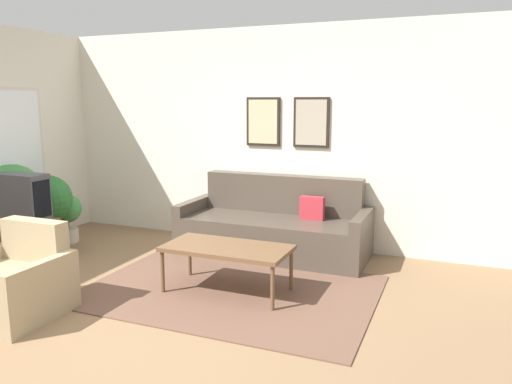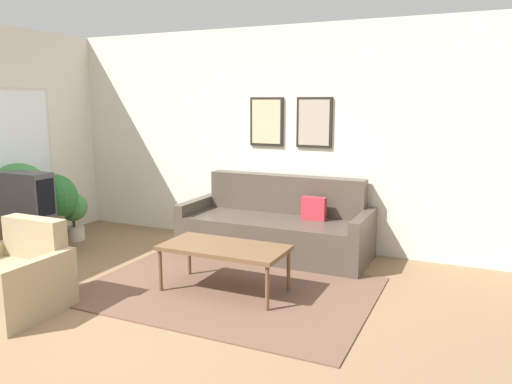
# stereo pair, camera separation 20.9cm
# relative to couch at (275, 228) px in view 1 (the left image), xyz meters

# --- Properties ---
(ground_plane) EXTENTS (16.00, 16.00, 0.00)m
(ground_plane) POSITION_rel_couch_xyz_m (-0.51, -2.35, -0.31)
(ground_plane) COLOR #846647
(area_rug) EXTENTS (2.72, 1.92, 0.01)m
(area_rug) POSITION_rel_couch_xyz_m (0.02, -1.29, -0.30)
(area_rug) COLOR brown
(area_rug) RESTS_ON ground_plane
(wall_back) EXTENTS (8.00, 0.09, 2.70)m
(wall_back) POSITION_rel_couch_xyz_m (-0.51, 0.46, 1.04)
(wall_back) COLOR silver
(wall_back) RESTS_ON ground_plane
(couch) EXTENTS (2.21, 0.90, 0.91)m
(couch) POSITION_rel_couch_xyz_m (0.00, 0.00, 0.00)
(couch) COLOR #4C4238
(couch) RESTS_ON ground_plane
(coffee_table) EXTENTS (1.19, 0.59, 0.46)m
(coffee_table) POSITION_rel_couch_xyz_m (0.01, -1.33, 0.11)
(coffee_table) COLOR brown
(coffee_table) RESTS_ON ground_plane
(tv_stand) EXTENTS (0.64, 0.45, 0.51)m
(tv_stand) POSITION_rel_couch_xyz_m (-2.43, -1.44, -0.05)
(tv_stand) COLOR brown
(tv_stand) RESTS_ON ground_plane
(tv) EXTENTS (0.61, 0.28, 0.51)m
(tv) POSITION_rel_couch_xyz_m (-2.43, -1.44, 0.46)
(tv) COLOR #424247
(tv) RESTS_ON tv_stand
(armchair) EXTENTS (0.81, 0.76, 0.77)m
(armchair) POSITION_rel_couch_xyz_m (-1.45, -2.47, -0.05)
(armchair) COLOR tan
(armchair) RESTS_ON ground_plane
(potted_plant_tall) EXTENTS (0.70, 0.70, 1.08)m
(potted_plant_tall) POSITION_rel_couch_xyz_m (-2.81, -1.22, 0.40)
(potted_plant_tall) COLOR #383D42
(potted_plant_tall) RESTS_ON ground_plane
(potted_plant_by_window) EXTENTS (0.37, 0.37, 0.63)m
(potted_plant_by_window) POSITION_rel_couch_xyz_m (-2.65, -0.55, 0.07)
(potted_plant_by_window) COLOR beige
(potted_plant_by_window) RESTS_ON ground_plane
(potted_plant_small) EXTENTS (0.59, 0.59, 0.92)m
(potted_plant_small) POSITION_rel_couch_xyz_m (-2.61, -0.89, 0.29)
(potted_plant_small) COLOR #935638
(potted_plant_small) RESTS_ON ground_plane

